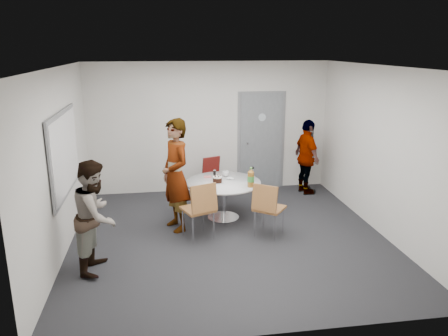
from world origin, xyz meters
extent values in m
plane|color=black|center=(0.00, 0.00, 0.00)|extent=(5.00, 5.00, 0.00)
plane|color=silver|center=(0.00, 0.00, 2.70)|extent=(5.00, 5.00, 0.00)
plane|color=silver|center=(0.00, 2.50, 1.35)|extent=(5.00, 0.00, 5.00)
plane|color=silver|center=(-2.50, 0.00, 1.35)|extent=(0.00, 5.00, 5.00)
plane|color=silver|center=(2.50, 0.00, 1.35)|extent=(0.00, 5.00, 5.00)
plane|color=silver|center=(0.00, -2.50, 1.35)|extent=(5.00, 0.00, 5.00)
cube|color=slate|center=(1.10, 2.47, 1.02)|extent=(0.90, 0.05, 2.05)
cube|color=gray|center=(1.10, 2.50, 1.02)|extent=(1.02, 0.04, 2.12)
cylinder|color=#B2BFC6|center=(1.10, 2.44, 1.55)|extent=(0.16, 0.01, 0.16)
cylinder|color=silver|center=(0.78, 2.41, 1.02)|extent=(0.04, 0.14, 0.04)
cube|color=gray|center=(-2.46, 0.20, 1.45)|extent=(0.03, 1.90, 1.25)
cube|color=white|center=(-2.44, 0.20, 1.45)|extent=(0.01, 1.78, 1.13)
cylinder|color=silver|center=(0.03, 0.84, 0.67)|extent=(1.32, 1.32, 0.03)
cylinder|color=silver|center=(0.03, 0.84, 0.34)|extent=(0.09, 0.09, 0.64)
cylinder|color=silver|center=(0.03, 0.84, 0.01)|extent=(0.56, 0.56, 0.02)
cylinder|color=silver|center=(-0.08, 0.79, 0.69)|extent=(0.21, 0.21, 0.01)
cylinder|color=black|center=(-0.08, 0.79, 0.74)|extent=(0.16, 0.16, 0.09)
cylinder|color=white|center=(-0.08, 0.79, 0.79)|extent=(0.16, 0.16, 0.02)
cylinder|color=#945E20|center=(0.45, 0.48, 0.82)|extent=(0.11, 0.11, 0.26)
cylinder|color=#378836|center=(0.45, 0.48, 0.83)|extent=(0.12, 0.12, 0.10)
cone|color=#945E20|center=(0.45, 0.48, 0.97)|extent=(0.11, 0.11, 0.05)
cylinder|color=#569945|center=(0.45, 0.48, 1.01)|extent=(0.04, 0.04, 0.03)
imported|color=white|center=(0.13, 1.16, 0.74)|extent=(0.17, 0.17, 0.10)
cylinder|color=black|center=(-0.08, 1.18, 0.74)|extent=(0.05, 0.05, 0.11)
cylinder|color=silver|center=(0.58, 0.95, 0.78)|extent=(0.07, 0.07, 0.18)
cylinder|color=black|center=(0.58, 0.95, 0.88)|extent=(0.07, 0.07, 0.03)
cube|color=#EC7776|center=(-0.21, 1.14, 0.70)|extent=(0.13, 0.07, 0.02)
ellipsoid|color=silver|center=(0.18, 0.96, 0.70)|extent=(0.16, 0.16, 0.03)
cube|color=brown|center=(-0.49, 0.08, 0.49)|extent=(0.59, 0.59, 0.04)
cube|color=brown|center=(-0.41, -0.13, 0.74)|extent=(0.44, 0.25, 0.44)
cylinder|color=silver|center=(-0.39, 0.32, 0.24)|extent=(0.02, 0.02, 0.49)
cylinder|color=silver|center=(-0.73, 0.18, 0.24)|extent=(0.02, 0.02, 0.49)
cylinder|color=silver|center=(-0.25, -0.03, 0.24)|extent=(0.02, 0.02, 0.49)
cylinder|color=silver|center=(-0.60, -0.16, 0.24)|extent=(0.02, 0.02, 0.49)
cube|color=brown|center=(0.66, 0.00, 0.47)|extent=(0.61, 0.61, 0.04)
cube|color=brown|center=(0.53, -0.16, 0.70)|extent=(0.38, 0.33, 0.41)
cylinder|color=silver|center=(0.91, 0.03, 0.23)|extent=(0.02, 0.02, 0.47)
cylinder|color=silver|center=(0.63, 0.25, 0.23)|extent=(0.02, 0.02, 0.47)
cylinder|color=silver|center=(0.69, -0.24, 0.23)|extent=(0.02, 0.02, 0.47)
cylinder|color=silver|center=(0.41, -0.03, 0.23)|extent=(0.02, 0.02, 0.47)
cube|color=#601613|center=(0.04, 1.88, 0.43)|extent=(0.52, 0.52, 0.03)
cube|color=#601613|center=(-0.03, 2.06, 0.65)|extent=(0.39, 0.22, 0.38)
cylinder|color=silver|center=(-0.06, 1.67, 0.21)|extent=(0.02, 0.02, 0.43)
cylinder|color=silver|center=(0.25, 1.79, 0.21)|extent=(0.02, 0.02, 0.43)
cylinder|color=silver|center=(-0.17, 1.97, 0.21)|extent=(0.02, 0.02, 0.43)
cylinder|color=silver|center=(0.13, 2.09, 0.21)|extent=(0.02, 0.02, 0.43)
imported|color=#A5C6EA|center=(-0.81, 0.51, 0.94)|extent=(0.67, 0.80, 1.88)
imported|color=white|center=(-1.95, -0.71, 0.78)|extent=(0.70, 0.84, 1.56)
imported|color=black|center=(1.95, 1.95, 0.78)|extent=(0.50, 0.96, 1.56)
camera|label=1|loc=(-1.07, -6.41, 3.00)|focal=35.00mm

